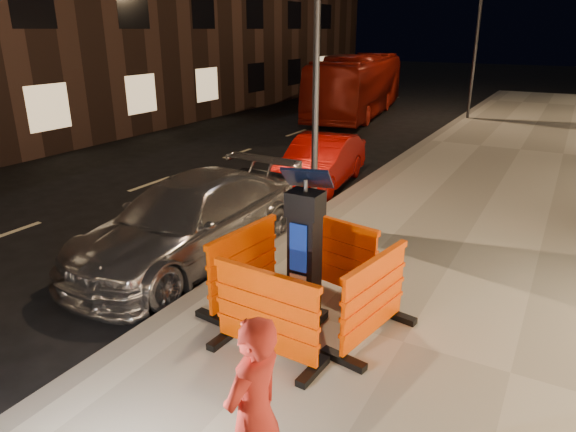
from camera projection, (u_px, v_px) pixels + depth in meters
The scene contains 14 objects.
ground_plane at pixel (210, 295), 7.78m from camera, with size 120.00×120.00×0.00m, color black.
sidewalk at pixel (403, 347), 6.37m from camera, with size 6.00×60.00×0.15m, color #9B988D.
kerb at pixel (210, 290), 7.75m from camera, with size 0.30×60.00×0.15m, color slate.
parking_kiosk at pixel (305, 251), 6.51m from camera, with size 0.63×0.63×1.99m, color black.
barrier_front at pixel (266, 315), 5.88m from camera, with size 1.43×0.59×1.11m, color #FF4A00.
barrier_back at pixel (335, 255), 7.44m from camera, with size 1.43×0.59×1.11m, color #FF4A00.
barrier_kerbside at pixel (244, 266), 7.10m from camera, with size 1.43×0.59×1.11m, color #FF4A00.
barrier_bldgside at pixel (374, 299), 6.22m from camera, with size 1.43×0.59×1.11m, color #FF4A00.
car_silver at pixel (192, 259), 9.00m from camera, with size 1.98×4.87×1.41m, color #A8A8AC.
car_red at pixel (320, 186), 13.18m from camera, with size 1.34×3.84×1.27m, color #AD0B06.
bus_doubledecker at pixel (356, 115), 23.94m from camera, with size 2.28×9.76×2.72m, color maroon.
man at pixel (254, 415), 3.95m from camera, with size 0.62×0.41×1.70m, color red.
street_lamp_mid at pixel (316, 68), 9.04m from camera, with size 0.12×0.12×6.00m, color #3F3F44.
street_lamp_far at pixel (476, 45), 21.33m from camera, with size 0.12×0.12×6.00m, color #3F3F44.
Camera 1 is at (4.41, -5.43, 3.79)m, focal length 32.00 mm.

